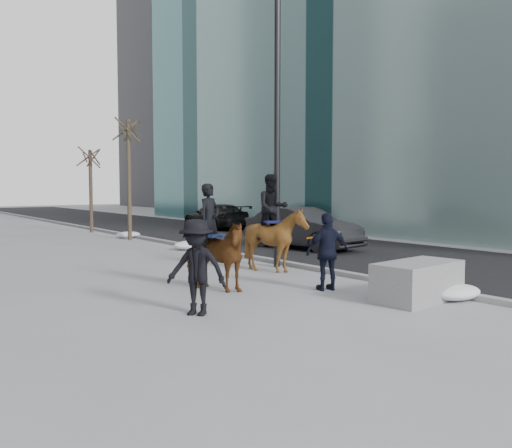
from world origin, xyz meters
TOP-DOWN VIEW (x-y plane):
  - ground at (0.00, 0.00)m, footprint 120.00×120.00m
  - road at (7.00, 10.00)m, footprint 8.00×90.00m
  - curb at (3.00, 10.00)m, footprint 0.25×90.00m
  - planter at (1.99, -1.70)m, footprint 2.08×1.18m
  - car_near at (6.27, 6.69)m, footprint 2.30×4.89m
  - car_far at (8.73, 16.70)m, footprint 1.98×4.74m
  - tree_near at (2.40, 13.72)m, footprint 1.20×1.20m
  - tree_far at (2.40, 18.48)m, footprint 1.20×1.20m
  - mounted_left at (-0.83, 1.72)m, footprint 1.41×2.04m
  - mounted_right at (1.96, 2.98)m, footprint 1.91×2.01m
  - feeder at (1.27, 0.20)m, footprint 1.11×1.00m
  - camera_crew at (-2.30, -0.08)m, footprint 1.19×1.30m
  - lamppost at (2.60, 3.89)m, footprint 0.25×2.42m
  - snow_piles at (2.70, 6.83)m, footprint 1.32×17.49m

SIDE VIEW (x-z plane):
  - ground at x=0.00m, z-range 0.00..0.00m
  - road at x=7.00m, z-range 0.00..0.01m
  - curb at x=3.00m, z-range 0.00..0.12m
  - snow_piles at x=2.70m, z-range -0.01..0.33m
  - planter at x=1.99m, z-range 0.00..0.80m
  - car_far at x=8.73m, z-range 0.00..1.37m
  - car_near at x=6.27m, z-range 0.00..1.55m
  - feeder at x=1.27m, z-range 0.00..1.76m
  - camera_crew at x=-2.30m, z-range 0.01..1.76m
  - mounted_left at x=-0.83m, z-range -0.31..2.10m
  - mounted_right at x=1.96m, z-range -0.26..2.41m
  - tree_far at x=2.40m, z-range 0.00..4.63m
  - tree_near at x=2.40m, z-range 0.00..5.81m
  - lamppost at x=2.60m, z-range 0.45..9.54m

